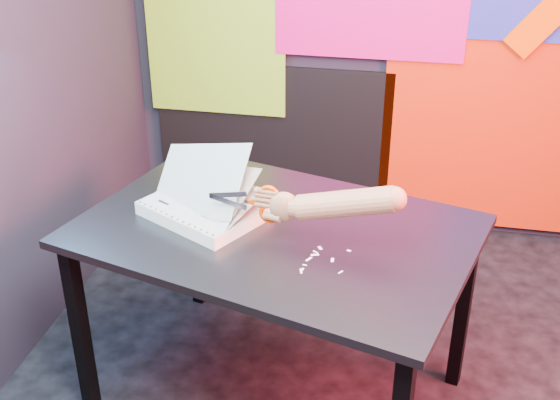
# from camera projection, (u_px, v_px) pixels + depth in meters

# --- Properties ---
(room) EXTENTS (3.01, 3.01, 2.71)m
(room) POSITION_uv_depth(u_px,v_px,m) (415.00, 67.00, 2.07)
(room) COLOR black
(room) RESTS_ON ground
(backdrop) EXTENTS (2.88, 0.05, 2.08)m
(backdrop) POSITION_uv_depth(u_px,v_px,m) (430.00, 60.00, 3.51)
(backdrop) COLOR red
(backdrop) RESTS_ON ground
(work_table) EXTENTS (1.52, 1.21, 0.75)m
(work_table) POSITION_uv_depth(u_px,v_px,m) (276.00, 247.00, 2.46)
(work_table) COLOR black
(work_table) RESTS_ON ground
(printout_stack) EXTENTS (0.49, 0.45, 0.30)m
(printout_stack) POSITION_uv_depth(u_px,v_px,m) (203.00, 208.00, 2.49)
(printout_stack) COLOR silver
(printout_stack) RESTS_ON work_table
(scissors) EXTENTS (0.25, 0.04, 0.14)m
(scissors) POSITION_uv_depth(u_px,v_px,m) (264.00, 204.00, 2.29)
(scissors) COLOR #9197A9
(scissors) RESTS_ON printout_stack
(hand_forearm) EXTENTS (0.48, 0.12, 0.18)m
(hand_forearm) POSITION_uv_depth(u_px,v_px,m) (335.00, 204.00, 2.21)
(hand_forearm) COLOR #A96B52
(hand_forearm) RESTS_ON work_table
(paper_clippings) EXTENTS (0.15, 0.17, 0.00)m
(paper_clippings) POSITION_uv_depth(u_px,v_px,m) (319.00, 259.00, 2.25)
(paper_clippings) COLOR white
(paper_clippings) RESTS_ON work_table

